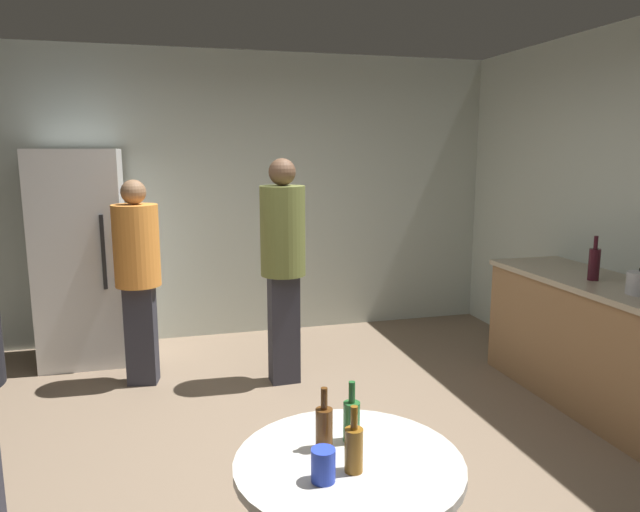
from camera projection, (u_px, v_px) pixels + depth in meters
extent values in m
cube|color=#7A6651|center=(289.00, 477.00, 3.32)|extent=(5.20, 5.20, 0.10)
cube|color=beige|center=(230.00, 197.00, 5.57)|extent=(5.32, 0.06, 2.70)
cube|color=white|center=(82.00, 257.00, 4.91)|extent=(0.70, 0.65, 1.80)
cube|color=#262628|center=(103.00, 252.00, 4.62)|extent=(0.03, 0.03, 0.60)
cube|color=olive|center=(593.00, 344.00, 4.13)|extent=(0.60, 1.73, 0.86)
cube|color=tan|center=(599.00, 283.00, 4.05)|extent=(0.64, 1.77, 0.04)
cylinder|color=#3F141E|center=(594.00, 265.00, 4.02)|extent=(0.08, 0.08, 0.22)
cylinder|color=#3F141E|center=(596.00, 242.00, 3.99)|extent=(0.03, 0.03, 0.09)
cylinder|color=beige|center=(349.00, 464.00, 2.01)|extent=(0.80, 0.80, 0.03)
cylinder|color=#8C5919|center=(354.00, 450.00, 1.92)|extent=(0.06, 0.06, 0.15)
cylinder|color=#8C5919|center=(354.00, 418.00, 1.90)|extent=(0.02, 0.02, 0.08)
cylinder|color=#593314|center=(324.00, 429.00, 2.07)|extent=(0.06, 0.06, 0.15)
cylinder|color=#593314|center=(324.00, 399.00, 2.05)|extent=(0.02, 0.02, 0.08)
cylinder|color=#26662D|center=(352.00, 422.00, 2.13)|extent=(0.06, 0.06, 0.15)
cylinder|color=#26662D|center=(352.00, 392.00, 2.10)|extent=(0.02, 0.02, 0.08)
cylinder|color=blue|center=(323.00, 465.00, 1.87)|extent=(0.08, 0.08, 0.11)
cube|color=#2D2D38|center=(284.00, 329.00, 4.50)|extent=(0.23, 0.18, 0.85)
cylinder|color=olive|center=(283.00, 231.00, 4.37)|extent=(0.35, 0.35, 0.68)
sphere|color=brown|center=(282.00, 172.00, 4.29)|extent=(0.20, 0.20, 0.20)
cube|color=#2D2D38|center=(141.00, 335.00, 4.48)|extent=(0.25, 0.21, 0.78)
cylinder|color=orange|center=(136.00, 246.00, 4.36)|extent=(0.40, 0.40, 0.62)
sphere|color=#8C6647|center=(133.00, 192.00, 4.29)|extent=(0.18, 0.18, 0.18)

